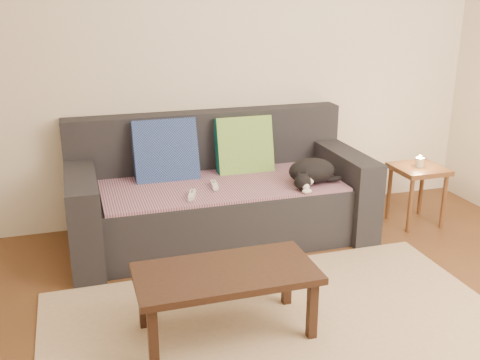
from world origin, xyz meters
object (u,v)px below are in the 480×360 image
(cat, at_px, (311,172))
(wii_remote_a, at_px, (192,195))
(side_table, at_px, (418,177))
(wii_remote_b, at_px, (214,185))
(coffee_table, at_px, (226,278))
(sofa, at_px, (218,196))

(cat, xyz_separation_m, wii_remote_a, (-0.86, -0.02, -0.07))
(cat, height_order, wii_remote_a, cat)
(side_table, bearing_deg, wii_remote_b, 178.12)
(cat, relative_size, wii_remote_a, 2.70)
(coffee_table, bearing_deg, side_table, 29.32)
(coffee_table, bearing_deg, wii_remote_a, 88.29)
(wii_remote_b, height_order, coffee_table, wii_remote_b)
(wii_remote_a, height_order, wii_remote_b, same)
(wii_remote_a, bearing_deg, sofa, -21.80)
(sofa, distance_m, coffee_table, 1.26)
(wii_remote_a, distance_m, wii_remote_b, 0.24)
(side_table, bearing_deg, coffee_table, -150.68)
(cat, xyz_separation_m, side_table, (0.93, 0.07, -0.15))
(sofa, bearing_deg, coffee_table, -103.18)
(wii_remote_a, relative_size, wii_remote_b, 1.00)
(wii_remote_a, bearing_deg, side_table, -68.17)
(sofa, height_order, wii_remote_b, sofa)
(sofa, xyz_separation_m, side_table, (1.52, -0.21, 0.07))
(sofa, xyz_separation_m, cat, (0.60, -0.28, 0.22))
(sofa, bearing_deg, cat, -24.97)
(wii_remote_a, bearing_deg, cat, -69.65)
(cat, bearing_deg, wii_remote_b, 157.44)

